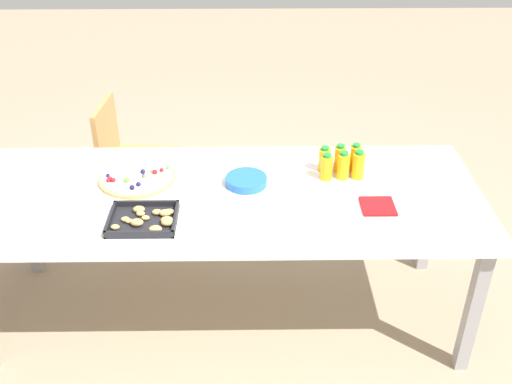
% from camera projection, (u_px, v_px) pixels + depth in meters
% --- Properties ---
extents(ground_plane, '(12.00, 12.00, 0.00)m').
position_uv_depth(ground_plane, '(229.00, 312.00, 3.19)').
color(ground_plane, gray).
extents(party_table, '(2.39, 0.91, 0.75)m').
position_uv_depth(party_table, '(226.00, 203.00, 2.82)').
color(party_table, white).
rests_on(party_table, ground_plane).
extents(chair_near_right, '(0.43, 0.43, 0.83)m').
position_uv_depth(chair_near_right, '(128.00, 155.00, 3.63)').
color(chair_near_right, '#B7844C').
rests_on(chair_near_right, ground_plane).
extents(juice_bottle_0, '(0.05, 0.05, 0.15)m').
position_uv_depth(juice_bottle_0, '(355.00, 158.00, 2.92)').
color(juice_bottle_0, '#F9AF14').
rests_on(juice_bottle_0, party_table).
extents(juice_bottle_1, '(0.06, 0.06, 0.15)m').
position_uv_depth(juice_bottle_1, '(340.00, 159.00, 2.92)').
color(juice_bottle_1, '#FAAC14').
rests_on(juice_bottle_1, party_table).
extents(juice_bottle_2, '(0.06, 0.06, 0.13)m').
position_uv_depth(juice_bottle_2, '(324.00, 160.00, 2.93)').
color(juice_bottle_2, '#F9AE14').
rests_on(juice_bottle_2, party_table).
extents(juice_bottle_3, '(0.06, 0.06, 0.15)m').
position_uv_depth(juice_bottle_3, '(358.00, 165.00, 2.87)').
color(juice_bottle_3, '#F9AD14').
rests_on(juice_bottle_3, party_table).
extents(juice_bottle_4, '(0.06, 0.06, 0.14)m').
position_uv_depth(juice_bottle_4, '(343.00, 166.00, 2.87)').
color(juice_bottle_4, '#FAAE14').
rests_on(juice_bottle_4, party_table).
extents(juice_bottle_5, '(0.06, 0.06, 0.14)m').
position_uv_depth(juice_bottle_5, '(326.00, 167.00, 2.86)').
color(juice_bottle_5, '#FAAF14').
rests_on(juice_bottle_5, party_table).
extents(fruit_pizza, '(0.37, 0.37, 0.05)m').
position_uv_depth(fruit_pizza, '(137.00, 177.00, 2.88)').
color(fruit_pizza, tan).
rests_on(fruit_pizza, party_table).
extents(snack_tray, '(0.29, 0.24, 0.04)m').
position_uv_depth(snack_tray, '(146.00, 220.00, 2.57)').
color(snack_tray, black).
rests_on(snack_tray, party_table).
extents(plate_stack, '(0.20, 0.20, 0.04)m').
position_uv_depth(plate_stack, '(246.00, 181.00, 2.84)').
color(plate_stack, blue).
rests_on(plate_stack, party_table).
extents(napkin_stack, '(0.15, 0.15, 0.01)m').
position_uv_depth(napkin_stack, '(378.00, 206.00, 2.68)').
color(napkin_stack, red).
rests_on(napkin_stack, party_table).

